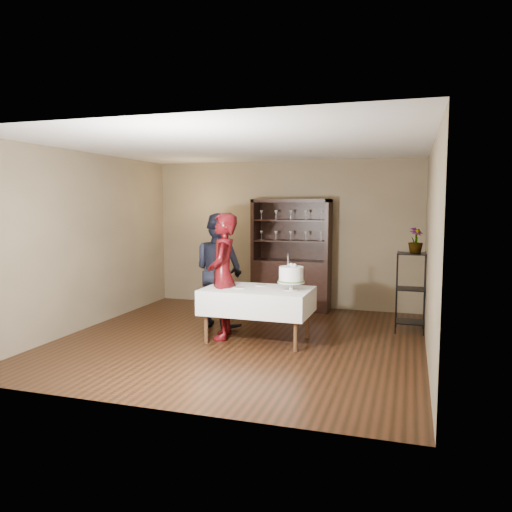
% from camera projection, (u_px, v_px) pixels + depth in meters
% --- Properties ---
extents(floor, '(5.00, 5.00, 0.00)m').
position_uv_depth(floor, '(240.00, 340.00, 7.05)').
color(floor, black).
rests_on(floor, ground).
extents(ceiling, '(5.00, 5.00, 0.00)m').
position_uv_depth(ceiling, '(240.00, 146.00, 6.77)').
color(ceiling, silver).
rests_on(ceiling, back_wall).
extents(back_wall, '(5.00, 0.02, 2.70)m').
position_uv_depth(back_wall, '(284.00, 234.00, 9.29)').
color(back_wall, brown).
rests_on(back_wall, floor).
extents(wall_left, '(0.02, 5.00, 2.70)m').
position_uv_depth(wall_left, '(86.00, 241.00, 7.65)').
color(wall_left, brown).
rests_on(wall_left, floor).
extents(wall_right, '(0.02, 5.00, 2.70)m').
position_uv_depth(wall_right, '(431.00, 250.00, 6.17)').
color(wall_right, brown).
rests_on(wall_right, floor).
extents(china_hutch, '(1.40, 0.48, 2.00)m').
position_uv_depth(china_hutch, '(291.00, 273.00, 9.06)').
color(china_hutch, black).
rests_on(china_hutch, floor).
extents(plant_etagere, '(0.42, 0.42, 1.20)m').
position_uv_depth(plant_etagere, '(411.00, 289.00, 7.45)').
color(plant_etagere, black).
rests_on(plant_etagere, floor).
extents(cake_table, '(1.50, 0.94, 0.74)m').
position_uv_depth(cake_table, '(258.00, 301.00, 6.96)').
color(cake_table, silver).
rests_on(cake_table, floor).
extents(woman, '(0.57, 0.74, 1.79)m').
position_uv_depth(woman, '(223.00, 276.00, 7.08)').
color(woman, '#31040F').
rests_on(woman, floor).
extents(man, '(1.07, 0.98, 1.77)m').
position_uv_depth(man, '(219.00, 270.00, 7.77)').
color(man, black).
rests_on(man, floor).
extents(cake, '(0.43, 0.43, 0.51)m').
position_uv_depth(cake, '(291.00, 275.00, 6.77)').
color(cake, silver).
rests_on(cake, cake_table).
extents(plate_near, '(0.22, 0.22, 0.01)m').
position_uv_depth(plate_near, '(239.00, 288.00, 6.95)').
color(plate_near, silver).
rests_on(plate_near, cake_table).
extents(plate_far, '(0.19, 0.19, 0.01)m').
position_uv_depth(plate_far, '(261.00, 285.00, 7.16)').
color(plate_far, silver).
rests_on(plate_far, cake_table).
extents(potted_plant, '(0.30, 0.30, 0.38)m').
position_uv_depth(potted_plant, '(416.00, 240.00, 7.37)').
color(potted_plant, '#436C33').
rests_on(potted_plant, plant_etagere).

